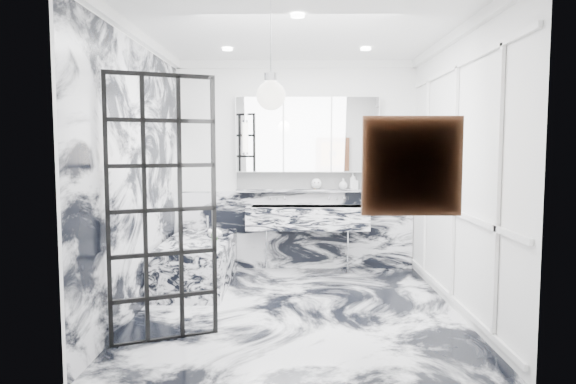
{
  "coord_description": "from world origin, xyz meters",
  "views": [
    {
      "loc": [
        -0.04,
        -5.15,
        1.64
      ],
      "look_at": [
        -0.09,
        0.5,
        1.16
      ],
      "focal_mm": 32.0,
      "sensor_mm": 36.0,
      "label": 1
    }
  ],
  "objects_px": {
    "mirror_cabinet": "(307,135)",
    "bathtub": "(198,262)",
    "trough_sink": "(307,217)",
    "crittall_door": "(163,210)"
  },
  "relations": [
    {
      "from": "crittall_door",
      "to": "mirror_cabinet",
      "type": "height_order",
      "value": "mirror_cabinet"
    },
    {
      "from": "mirror_cabinet",
      "to": "bathtub",
      "type": "xyz_separation_m",
      "value": [
        -1.32,
        -0.83,
        -1.54
      ]
    },
    {
      "from": "mirror_cabinet",
      "to": "bathtub",
      "type": "height_order",
      "value": "mirror_cabinet"
    },
    {
      "from": "mirror_cabinet",
      "to": "crittall_door",
      "type": "bearing_deg",
      "value": -116.29
    },
    {
      "from": "crittall_door",
      "to": "trough_sink",
      "type": "xyz_separation_m",
      "value": [
        1.29,
        2.43,
        -0.39
      ]
    },
    {
      "from": "crittall_door",
      "to": "trough_sink",
      "type": "height_order",
      "value": "crittall_door"
    },
    {
      "from": "mirror_cabinet",
      "to": "bathtub",
      "type": "distance_m",
      "value": 2.2
    },
    {
      "from": "trough_sink",
      "to": "mirror_cabinet",
      "type": "relative_size",
      "value": 0.84
    },
    {
      "from": "mirror_cabinet",
      "to": "bathtub",
      "type": "relative_size",
      "value": 1.15
    },
    {
      "from": "bathtub",
      "to": "trough_sink",
      "type": "bearing_deg",
      "value": 26.48
    }
  ]
}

